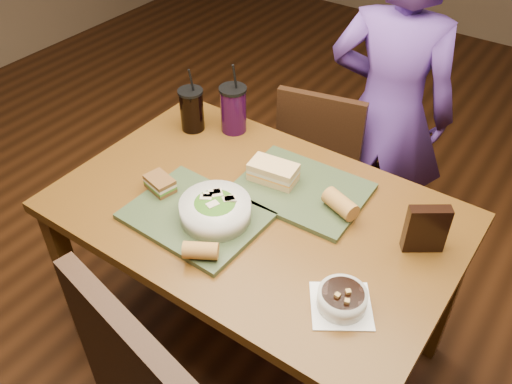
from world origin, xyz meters
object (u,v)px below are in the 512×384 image
diner (388,113)px  sandwich_far (273,172)px  chair_far (326,161)px  cup_berry (233,109)px  baguette_near (201,251)px  dining_table (256,228)px  salad_bowl (215,209)px  baguette_far (340,204)px  tray_near (196,216)px  cup_cola (192,109)px  tray_far (302,190)px  soup_bowl (342,299)px  sandwich_near (160,184)px  chip_bag (426,229)px

diner → sandwich_far: size_ratio=8.52×
chair_far → cup_berry: bearing=-122.5°
baguette_near → cup_berry: 0.70m
baguette_near → dining_table: bearing=90.5°
salad_bowl → baguette_near: size_ratio=2.18×
salad_bowl → baguette_far: size_ratio=1.89×
tray_near → salad_bowl: salad_bowl is taller
chair_far → diner: 0.35m
diner → tray_near: 1.00m
chair_far → salad_bowl: size_ratio=3.81×
baguette_far → cup_cola: bearing=170.7°
sandwich_far → baguette_near: (0.03, -0.42, -0.01)m
tray_far → baguette_far: 0.17m
diner → cup_berry: (-0.43, -0.49, 0.11)m
baguette_far → soup_bowl: bearing=-60.7°
chair_far → sandwich_near: (-0.20, -0.82, 0.32)m
tray_far → cup_berry: 0.46m
sandwich_far → soup_bowl: bearing=-36.8°
diner → salad_bowl: diner is taller
soup_bowl → sandwich_far: bearing=143.2°
sandwich_far → sandwich_near: bearing=-137.1°
cup_berry → chip_bag: size_ratio=1.79×
diner → salad_bowl: 0.96m
soup_bowl → cup_berry: (-0.76, 0.52, 0.06)m
sandwich_far → tray_near: bearing=-110.1°
cup_cola → diner: bearing=45.3°
sandwich_near → salad_bowl: bearing=-1.3°
dining_table → soup_bowl: size_ratio=5.76×
sandwich_near → baguette_near: (0.31, -0.16, 0.00)m
tray_near → chip_bag: (0.64, 0.29, 0.07)m
tray_near → sandwich_near: size_ratio=3.71×
tray_far → chip_bag: 0.44m
diner → cup_berry: bearing=37.1°
dining_table → sandwich_near: 0.35m
dining_table → salad_bowl: (-0.07, -0.13, 0.15)m
diner → tray_near: bearing=65.3°
baguette_near → baguette_far: baguette_far is taller
tray_near → baguette_near: 0.19m
diner → chip_bag: bearing=109.8°
sandwich_near → cup_berry: (-0.03, 0.45, 0.05)m
diner → chip_bag: 0.80m
dining_table → baguette_near: size_ratio=12.70×
cup_berry → dining_table: bearing=-44.3°
dining_table → baguette_far: 0.30m
tray_near → cup_cola: 0.53m
tray_near → cup_cola: bearing=131.0°
sandwich_near → baguette_far: bearing=24.6°
tray_near → chair_far: bearing=88.2°
baguette_near → diner: bearing=85.1°
chair_far → tray_far: (0.18, -0.54, 0.29)m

